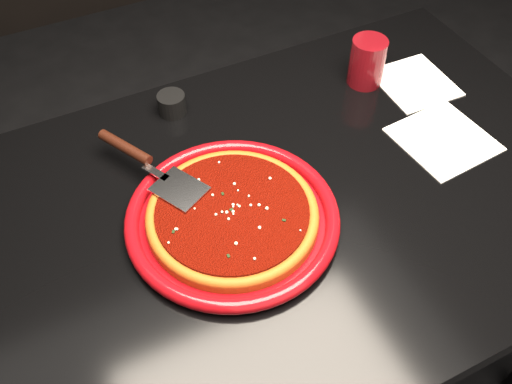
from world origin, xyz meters
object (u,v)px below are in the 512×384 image
at_px(ramekin, 172,104).
at_px(cup, 367,62).
at_px(pizza_server, 151,165).
at_px(plate, 233,218).
at_px(table, 283,301).

bearing_deg(ramekin, cup, -12.57).
relative_size(pizza_server, ramekin, 5.18).
bearing_deg(pizza_server, plate, -86.99).
bearing_deg(ramekin, table, -70.42).
bearing_deg(plate, cup, 28.34).
distance_m(cup, ramekin, 0.42).
bearing_deg(plate, ramekin, 88.05).
relative_size(table, pizza_server, 4.07).
xyz_separation_m(pizza_server, ramekin, (0.10, 0.17, -0.02)).
bearing_deg(pizza_server, ramekin, 31.42).
bearing_deg(pizza_server, table, -61.57).
xyz_separation_m(plate, ramekin, (0.01, 0.32, 0.01)).
distance_m(table, cup, 0.57).
height_order(table, pizza_server, pizza_server).
relative_size(plate, cup, 3.56).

